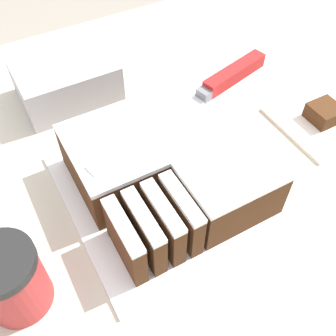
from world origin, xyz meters
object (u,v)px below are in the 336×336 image
Objects in this scene: cake at (169,164)px; cake_board at (168,186)px; storage_box at (66,80)px; coffee_cup at (10,281)px; brownie at (324,113)px; knife at (220,83)px.

cake_board is at bearing -133.55° from cake.
cake is 1.44× the size of storage_box.
brownie is (0.54, 0.06, -0.03)m from coffee_cup.
brownie reaches higher than cake_board.
cake_board is at bearing -78.56° from storage_box.
knife is 2.02× the size of storage_box.
brownie is at bearing 141.49° from knife.
cake_board is 0.30m from brownie.
cake is 4.84× the size of brownie.
brownie is at bearing 6.11° from coffee_cup.
brownie is at bearing -1.81° from cake.
coffee_cup is (-0.37, -0.13, -0.04)m from knife.
storage_box reaches higher than brownie.
cake_board is 0.25m from coffee_cup.
knife is (0.13, 0.07, 0.09)m from cake_board.
cake_board is 0.04m from cake.
brownie is 0.45m from storage_box.
coffee_cup is at bearing -118.62° from storage_box.
cake is 0.15m from knife.
cake is 0.30m from brownie.
brownie is 0.30× the size of storage_box.
coffee_cup reaches higher than cake.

